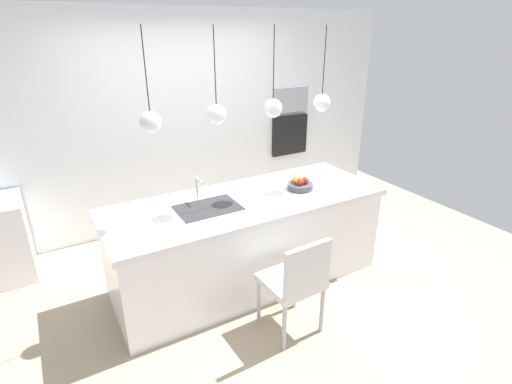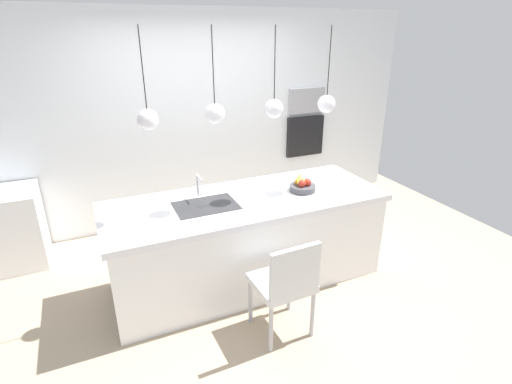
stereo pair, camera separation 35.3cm
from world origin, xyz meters
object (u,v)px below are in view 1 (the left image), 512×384
Objects in this scene: fruit_bowl at (300,184)px; microwave at (290,100)px; chair_near at (296,280)px; oven at (289,135)px.

microwave is (0.98, 1.63, 0.50)m from fruit_bowl.
fruit_bowl reaches higher than chair_near.
fruit_bowl is 1.09m from chair_near.
fruit_bowl is 1.90m from oven.
microwave reaches higher than chair_near.
fruit_bowl is 1.97m from microwave.
microwave is at bearing 56.92° from chair_near.
chair_near is (-1.58, -2.43, -0.93)m from microwave.
oven is (0.00, 0.00, -0.50)m from microwave.
fruit_bowl is 0.46× the size of oven.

